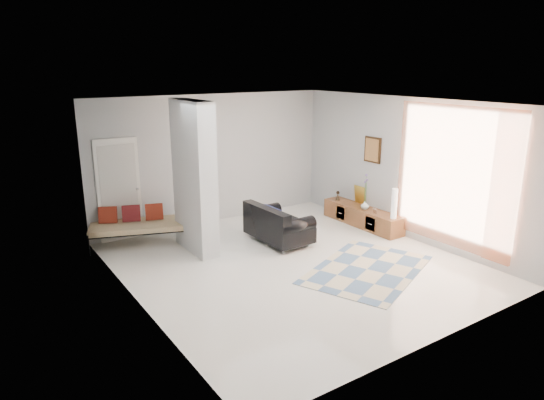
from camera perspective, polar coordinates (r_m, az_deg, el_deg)
floor at (r=8.62m, az=2.55°, el=-7.54°), size 6.00×6.00×0.00m
ceiling at (r=7.95m, az=2.80°, el=11.35°), size 6.00×6.00×0.00m
wall_back at (r=10.68m, az=-6.97°, el=4.77°), size 6.00×0.00×6.00m
wall_front at (r=6.14m, az=19.60°, el=-4.25°), size 6.00×0.00×6.00m
wall_left at (r=6.96m, az=-15.88°, el=-1.62°), size 0.00×6.00×6.00m
wall_right at (r=10.02m, az=15.45°, el=3.60°), size 0.00×6.00×6.00m
partition_column at (r=8.98m, az=-9.14°, el=2.61°), size 0.35×1.20×2.80m
hallway_door at (r=9.97m, az=-17.58°, el=1.14°), size 0.85×0.06×2.04m
curtain at (r=9.26m, az=20.50°, el=2.53°), size 0.00×2.55×2.55m
wall_art at (r=10.55m, az=11.75°, el=5.81°), size 0.04×0.45×0.55m
media_console at (r=10.75m, az=10.57°, el=-1.89°), size 0.45×2.06×0.80m
loveseat at (r=9.50m, az=0.52°, el=-2.95°), size 0.85×1.41×0.76m
daybed at (r=9.75m, az=-15.36°, el=-2.74°), size 2.05×1.39×0.77m
area_rug at (r=8.54m, az=11.11°, el=-8.02°), size 2.80×2.38×0.01m
cylinder_lamp at (r=10.00m, az=14.20°, el=-0.42°), size 0.11×0.11×0.61m
bronze_figurine at (r=11.16m, az=7.74°, el=0.51°), size 0.12×0.12×0.21m
vase at (r=10.56m, az=10.86°, el=-0.60°), size 0.18×0.18×0.18m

